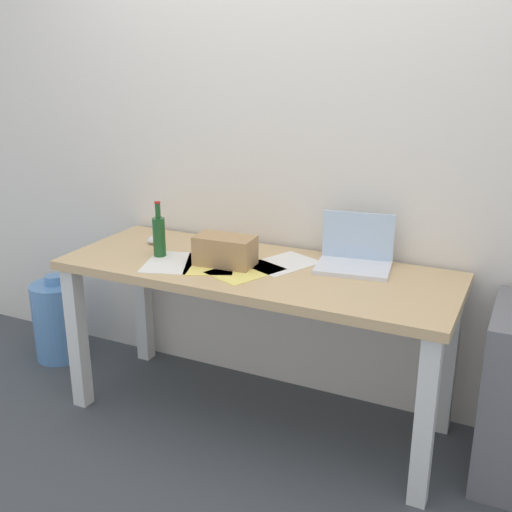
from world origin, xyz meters
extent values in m
plane|color=#42474C|center=(0.00, 0.00, 0.00)|extent=(8.00, 8.00, 0.00)
cube|color=silver|center=(0.00, 0.38, 1.30)|extent=(5.20, 0.08, 2.60)
cube|color=tan|center=(0.00, 0.00, 0.73)|extent=(1.73, 0.65, 0.04)
cube|color=silver|center=(-0.81, -0.26, 0.35)|extent=(0.07, 0.07, 0.71)
cube|color=silver|center=(0.81, -0.26, 0.35)|extent=(0.07, 0.07, 0.71)
cube|color=silver|center=(-0.81, 0.26, 0.35)|extent=(0.07, 0.07, 0.71)
cube|color=silver|center=(0.81, 0.26, 0.35)|extent=(0.07, 0.07, 0.71)
cube|color=silver|center=(0.39, 0.14, 0.75)|extent=(0.34, 0.25, 0.02)
cube|color=silver|center=(0.38, 0.25, 0.87)|extent=(0.31, 0.05, 0.21)
cylinder|color=#1E5123|center=(-0.46, -0.06, 0.84)|extent=(0.06, 0.06, 0.18)
cylinder|color=#1E5123|center=(-0.46, -0.06, 0.96)|extent=(0.02, 0.02, 0.07)
cylinder|color=#B21E19|center=(-0.46, -0.06, 1.00)|extent=(0.03, 0.03, 0.01)
ellipsoid|color=silver|center=(-0.60, 0.11, 0.76)|extent=(0.07, 0.10, 0.03)
cube|color=tan|center=(-0.13, -0.04, 0.81)|extent=(0.26, 0.16, 0.13)
cube|color=white|center=(-0.37, -0.11, 0.75)|extent=(0.29, 0.34, 0.00)
cube|color=#F4E06B|center=(-0.02, -0.07, 0.75)|extent=(0.31, 0.35, 0.00)
cube|color=white|center=(0.09, 0.09, 0.75)|extent=(0.31, 0.36, 0.00)
cube|color=#F4E06B|center=(-0.20, -0.05, 0.75)|extent=(0.32, 0.36, 0.00)
cylinder|color=#598CC6|center=(-1.25, 0.07, 0.22)|extent=(0.27, 0.27, 0.43)
cylinder|color=#598CC6|center=(-1.25, 0.07, 0.46)|extent=(0.09, 0.09, 0.05)
camera|label=1|loc=(1.08, -2.27, 1.64)|focal=43.10mm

